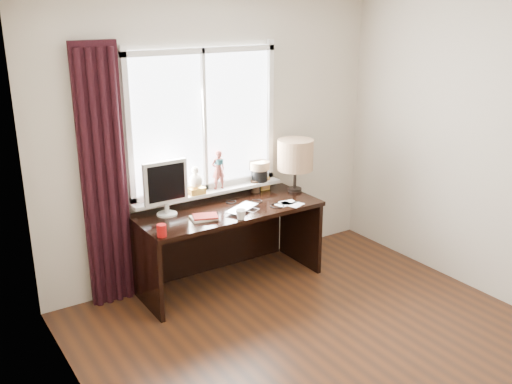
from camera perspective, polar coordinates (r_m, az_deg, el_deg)
floor at (r=4.42m, az=9.87°, el=-16.71°), size 3.50×4.00×0.00m
wall_back at (r=5.38m, az=-3.94°, el=5.24°), size 3.50×0.00×2.60m
wall_left at (r=2.97m, az=-14.54°, el=-6.57°), size 0.00×4.00×2.60m
laptop at (r=5.12m, az=-1.40°, el=-1.68°), size 0.41×0.35×0.03m
mug at (r=4.90m, az=-1.52°, el=-2.22°), size 0.12×0.11×0.09m
red_cup at (r=4.61m, az=-9.41°, el=-3.82°), size 0.08×0.08×0.10m
window at (r=5.27m, az=-5.09°, el=4.92°), size 1.52×0.20×1.40m
curtain at (r=4.91m, az=-14.92°, el=1.12°), size 0.38×0.09×2.25m
desk at (r=5.35m, az=-3.25°, el=-3.76°), size 1.70×0.70×0.75m
monitor at (r=4.99m, az=-9.03°, el=0.72°), size 0.40×0.18×0.49m
notebook_stack at (r=4.94m, az=-5.18°, el=-2.53°), size 0.26×0.22×0.03m
brush_holder at (r=5.60m, az=-0.08°, el=0.61°), size 0.09×0.09×0.25m
icon_frame at (r=5.65m, az=0.94°, el=0.82°), size 0.10×0.03×0.13m
table_lamp at (r=5.56m, az=3.96°, el=3.67°), size 0.35×0.35×0.52m
loose_papers at (r=5.29m, az=3.34°, el=-1.18°), size 0.26×0.23×0.00m
desk_cables at (r=5.28m, az=0.27°, el=-1.15°), size 0.45×0.48×0.01m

